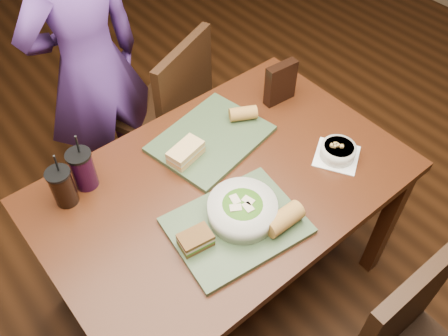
{
  "coord_description": "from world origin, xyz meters",
  "views": [
    {
      "loc": [
        -0.69,
        -0.83,
        2.05
      ],
      "look_at": [
        0.0,
        0.0,
        0.82
      ],
      "focal_mm": 38.0,
      "sensor_mm": 36.0,
      "label": 1
    }
  ],
  "objects": [
    {
      "name": "baguette_far",
      "position": [
        0.25,
        0.19,
        0.79
      ],
      "size": [
        0.12,
        0.1,
        0.05
      ],
      "primitive_type": "cylinder",
      "rotation": [
        0.0,
        1.57,
        -0.5
      ],
      "color": "#AD7533",
      "rests_on": "tray_far"
    },
    {
      "name": "sandwich_far",
      "position": [
        -0.05,
        0.16,
        0.79
      ],
      "size": [
        0.15,
        0.1,
        0.05
      ],
      "color": "tan",
      "rests_on": "tray_far"
    },
    {
      "name": "tray_far",
      "position": [
        0.09,
        0.19,
        0.76
      ],
      "size": [
        0.47,
        0.39,
        0.02
      ],
      "primitive_type": "cube",
      "rotation": [
        0.0,
        0.0,
        0.18
      ],
      "color": "#34472B",
      "rests_on": "dining_table"
    },
    {
      "name": "tray_near",
      "position": [
        -0.09,
        -0.18,
        0.76
      ],
      "size": [
        0.46,
        0.37,
        0.02
      ],
      "primitive_type": "cube",
      "rotation": [
        0.0,
        0.0,
        -0.12
      ],
      "color": "#34472B",
      "rests_on": "dining_table"
    },
    {
      "name": "dining_table",
      "position": [
        0.0,
        0.0,
        0.66
      ],
      "size": [
        1.3,
        0.85,
        0.75
      ],
      "color": "#3E1B0C",
      "rests_on": "ground"
    },
    {
      "name": "salad_bowl",
      "position": [
        -0.06,
        -0.17,
        0.81
      ],
      "size": [
        0.23,
        0.23,
        0.08
      ],
      "color": "silver",
      "rests_on": "tray_near"
    },
    {
      "name": "soup_bowl",
      "position": [
        0.4,
        -0.18,
        0.78
      ],
      "size": [
        0.21,
        0.21,
        0.06
      ],
      "color": "white",
      "rests_on": "dining_table"
    },
    {
      "name": "baguette_near",
      "position": [
        0.02,
        -0.28,
        0.8
      ],
      "size": [
        0.13,
        0.07,
        0.07
      ],
      "primitive_type": "cylinder",
      "rotation": [
        0.0,
        1.57,
        -0.01
      ],
      "color": "#AD7533",
      "rests_on": "tray_near"
    },
    {
      "name": "sandwich_near",
      "position": [
        -0.24,
        -0.15,
        0.79
      ],
      "size": [
        0.11,
        0.08,
        0.05
      ],
      "color": "#593819",
      "rests_on": "tray_near"
    },
    {
      "name": "chair_far",
      "position": [
        0.22,
        0.64,
        0.52
      ],
      "size": [
        0.53,
        0.54,
        0.93
      ],
      "color": "black",
      "rests_on": "ground"
    },
    {
      "name": "cup_berry",
      "position": [
        -0.38,
        0.3,
        0.83
      ],
      "size": [
        0.09,
        0.09,
        0.24
      ],
      "color": "black",
      "rests_on": "dining_table"
    },
    {
      "name": "chip_bag",
      "position": [
        0.46,
        0.2,
        0.84
      ],
      "size": [
        0.14,
        0.05,
        0.18
      ],
      "primitive_type": "cube",
      "rotation": [
        0.0,
        0.0,
        -0.08
      ],
      "color": "black",
      "rests_on": "dining_table"
    },
    {
      "name": "diner",
      "position": [
        -0.05,
        0.87,
        0.77
      ],
      "size": [
        0.59,
        0.41,
        1.54
      ],
      "primitive_type": "imported",
      "rotation": [
        0.0,
        0.0,
        3.22
      ],
      "color": "#532D7D",
      "rests_on": "ground"
    },
    {
      "name": "ground",
      "position": [
        0.0,
        0.0,
        0.0
      ],
      "size": [
        6.0,
        6.0,
        0.0
      ],
      "primitive_type": "plane",
      "color": "#381C0B",
      "rests_on": "ground"
    },
    {
      "name": "cup_cola",
      "position": [
        -0.47,
        0.27,
        0.82
      ],
      "size": [
        0.08,
        0.08,
        0.23
      ],
      "color": "black",
      "rests_on": "dining_table"
    }
  ]
}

